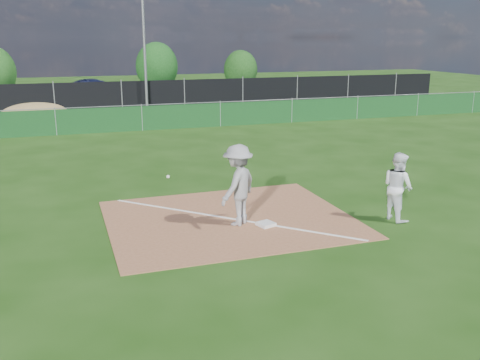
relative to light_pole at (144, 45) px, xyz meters
name	(u,v)px	position (x,y,z in m)	size (l,w,h in m)	color
ground	(162,150)	(-1.50, -12.70, -4.00)	(90.00, 90.00, 0.00)	#193F0D
infield_dirt	(230,219)	(-1.50, -21.70, -3.99)	(6.00, 5.00, 0.02)	brown
foul_line	(230,218)	(-1.50, -21.70, -3.98)	(0.08, 7.00, 0.01)	white
green_fence	(142,118)	(-1.50, -7.70, -3.40)	(44.00, 0.05, 1.20)	#103C17
dirt_mound	(35,114)	(-6.50, -4.20, -3.42)	(3.38, 2.60, 1.17)	#987E49
black_fence	(122,96)	(-1.50, 0.30, -3.10)	(46.00, 0.04, 1.80)	black
parking_lot	(114,101)	(-1.50, 5.30, -4.00)	(46.00, 9.00, 0.01)	black
light_pole	(144,45)	(0.00, 0.00, 0.00)	(0.16, 0.16, 8.00)	slate
first_base	(266,224)	(-0.83, -22.49, -3.94)	(0.37, 0.37, 0.08)	silver
play_at_first	(238,185)	(-1.42, -22.14, -2.99)	(2.44, 1.39, 1.97)	#A2A2A5
runner	(398,186)	(2.46, -23.05, -3.14)	(0.84, 0.65, 1.72)	white
car_mid	(98,91)	(-2.56, 4.96, -3.19)	(1.70, 4.86, 1.60)	black
car_right	(180,91)	(3.36, 5.31, -3.40)	(1.65, 4.07, 1.18)	black
tree_mid	(157,67)	(2.69, 10.98, -1.90)	(3.44, 3.44, 4.08)	#382316
tree_right	(241,70)	(9.75, 10.22, -2.25)	(2.87, 2.87, 3.40)	#382316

